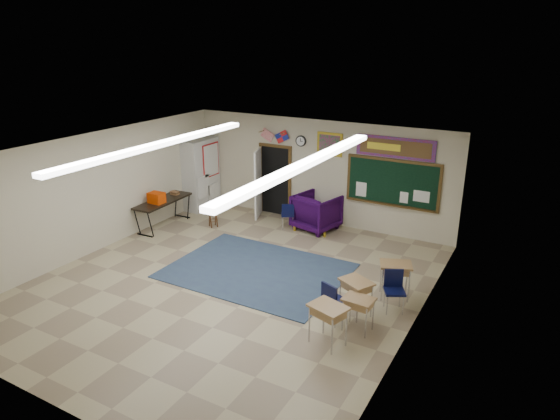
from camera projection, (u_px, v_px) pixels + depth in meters
The scene contains 25 objects.
floor at pixel (230, 283), 11.10m from camera, with size 9.00×9.00×0.00m, color tan.
back_wall at pixel (318, 172), 14.31m from camera, with size 8.00×0.04×3.00m, color #BEB49A.
front_wall at pixel (41, 319), 6.90m from camera, with size 8.00×0.04×3.00m, color #BEB49A.
left_wall at pixel (96, 192), 12.45m from camera, with size 0.04×9.00×3.00m, color #BEB49A.
right_wall at pixel (415, 259), 8.76m from camera, with size 0.04×9.00×3.00m, color #BEB49A.
ceiling at pixel (225, 151), 10.11m from camera, with size 8.00×9.00×0.04m, color silver.
area_rug at pixel (257, 270), 11.66m from camera, with size 4.00×3.00×0.02m, color #2D4256.
fluorescent_strips at pixel (226, 154), 10.13m from camera, with size 3.86×6.00×0.10m, color white, non-canonical shape.
doorway at pixel (270, 181), 15.02m from camera, with size 1.10×0.89×2.16m.
chalkboard at pixel (392, 184), 13.27m from camera, with size 2.55×0.14×1.30m.
bulletin_board at pixel (395, 148), 12.95m from camera, with size 2.10×0.05×0.55m.
framed_art_print at pixel (330, 144), 13.83m from camera, with size 0.75×0.05×0.65m.
wall_clock at pixel (301, 141), 14.25m from camera, with size 0.32×0.05×0.32m.
wall_flags at pixel (275, 134), 14.58m from camera, with size 1.16×0.06×0.70m, color red, non-canonical shape.
storage_cabinet at pixel (201, 174), 15.62m from camera, with size 0.59×1.25×2.20m.
wingback_armchair at pixel (317, 212), 14.03m from camera, with size 1.09×1.12×1.02m, color black.
student_chair_reading at pixel (288, 215), 14.15m from camera, with size 0.38×0.38×0.77m, color black, non-canonical shape.
student_chair_desk_a at pixel (335, 302), 9.47m from camera, with size 0.43×0.43×0.85m, color black, non-canonical shape.
student_chair_desk_b at pixel (394, 292), 9.85m from camera, with size 0.42×0.42×0.83m, color black, non-canonical shape.
student_desk_front_left at pixel (356, 295), 9.74m from camera, with size 0.75×0.69×0.73m.
student_desk_front_right at pixel (395, 278), 10.37m from camera, with size 0.78×0.69×0.77m.
student_desk_back_left at pixel (328, 323), 8.78m from camera, with size 0.75×0.65×0.77m.
student_desk_back_right at pixel (358, 312), 9.21m from camera, with size 0.58×0.45×0.67m.
folding_table at pixel (164, 212), 14.25m from camera, with size 0.72×1.93×1.08m.
wooden_stool at pixel (213, 217), 14.27m from camera, with size 0.32×0.32×0.57m.
Camera 1 is at (5.82, -8.12, 5.22)m, focal length 32.00 mm.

